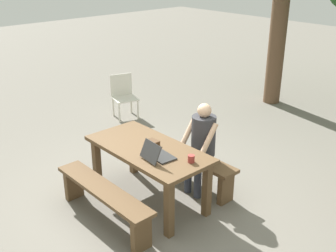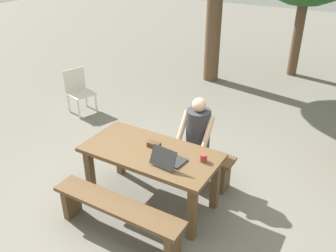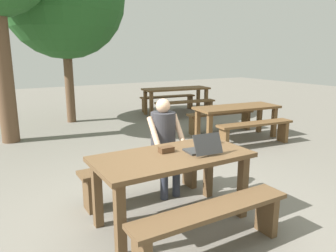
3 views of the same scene
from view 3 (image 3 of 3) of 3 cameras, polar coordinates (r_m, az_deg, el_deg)
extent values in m
plane|color=slate|center=(3.76, 0.70, -16.29)|extent=(30.00, 30.00, 0.00)
cube|color=brown|center=(3.46, 0.73, -5.43)|extent=(1.67, 0.83, 0.05)
cube|color=brown|center=(3.06, -8.43, -16.12)|extent=(0.09, 0.09, 0.72)
cube|color=brown|center=(3.79, 12.97, -10.34)|extent=(0.09, 0.09, 0.72)
cube|color=brown|center=(3.58, -12.32, -11.71)|extent=(0.09, 0.09, 0.72)
cube|color=brown|center=(4.23, 7.10, -7.60)|extent=(0.09, 0.09, 0.72)
cube|color=brown|center=(3.05, 7.82, -14.39)|extent=(1.63, 0.30, 0.05)
cube|color=brown|center=(3.60, 16.96, -14.55)|extent=(0.08, 0.24, 0.42)
cube|color=brown|center=(4.14, -4.37, -6.73)|extent=(1.63, 0.30, 0.05)
cube|color=brown|center=(3.99, -13.72, -11.49)|extent=(0.08, 0.24, 0.42)
cube|color=brown|center=(4.56, 3.81, -7.97)|extent=(0.08, 0.24, 0.42)
cube|color=#2D2D2D|center=(3.58, 5.63, -4.28)|extent=(0.34, 0.26, 0.02)
cube|color=#2D2D2D|center=(3.41, 7.03, -3.18)|extent=(0.33, 0.14, 0.21)
cube|color=black|center=(3.42, 6.97, -3.11)|extent=(0.30, 0.12, 0.19)
cube|color=#4C331E|center=(3.52, -0.31, -4.16)|extent=(0.16, 0.09, 0.06)
cylinder|color=#99332D|center=(3.89, 7.98, -2.39)|extent=(0.08, 0.08, 0.09)
cylinder|color=#333847|center=(4.16, -0.68, -9.74)|extent=(0.10, 0.10, 0.47)
cylinder|color=#333847|center=(4.24, 1.46, -9.26)|extent=(0.10, 0.10, 0.47)
cube|color=#333847|center=(4.18, -0.23, -5.61)|extent=(0.28, 0.28, 0.12)
cylinder|color=#333338|center=(4.16, -0.86, -1.23)|extent=(0.32, 0.32, 0.54)
cylinder|color=#DBAD89|center=(3.99, -2.39, -1.41)|extent=(0.07, 0.32, 0.41)
cylinder|color=#DBAD89|center=(4.16, 1.97, -0.79)|extent=(0.07, 0.32, 0.41)
sphere|color=#DBAD89|center=(4.09, -0.88, 3.57)|extent=(0.18, 0.18, 0.18)
cube|color=brown|center=(9.73, 1.46, 6.56)|extent=(2.06, 0.90, 0.05)
cube|color=brown|center=(9.20, -2.94, 3.73)|extent=(0.10, 0.10, 0.73)
cube|color=brown|center=(9.99, 6.70, 4.40)|extent=(0.10, 0.10, 0.73)
cube|color=brown|center=(9.65, -4.00, 4.15)|extent=(0.10, 0.10, 0.73)
cube|color=brown|center=(10.41, 5.32, 4.77)|extent=(0.10, 0.10, 0.73)
cube|color=brown|center=(9.23, 3.08, 4.26)|extent=(1.82, 0.49, 0.05)
cube|color=brown|center=(8.94, -1.48, 2.47)|extent=(0.11, 0.25, 0.42)
cube|color=brown|center=(9.66, 7.27, 3.16)|extent=(0.11, 0.25, 0.42)
cube|color=brown|center=(10.31, -0.02, 5.19)|extent=(1.82, 0.49, 0.05)
cube|color=brown|center=(10.04, -4.17, 3.61)|extent=(0.11, 0.25, 0.42)
cube|color=brown|center=(10.69, 3.88, 4.18)|extent=(0.11, 0.25, 0.42)
cube|color=brown|center=(7.06, 12.06, 3.21)|extent=(1.90, 0.89, 0.05)
cube|color=brown|center=(6.49, 7.31, -0.63)|extent=(0.10, 0.10, 0.65)
cube|color=brown|center=(7.45, 18.12, 0.60)|extent=(0.10, 0.10, 0.65)
cube|color=brown|center=(6.90, 5.23, 0.24)|extent=(0.10, 0.10, 0.65)
cube|color=brown|center=(7.81, 15.76, 1.30)|extent=(0.10, 0.10, 0.65)
cube|color=brown|center=(6.62, 15.11, 0.40)|extent=(1.67, 0.49, 0.05)
cube|color=brown|center=(6.25, 9.80, -2.29)|extent=(0.11, 0.25, 0.43)
cube|color=brown|center=(7.14, 19.54, -0.95)|extent=(0.11, 0.25, 0.43)
cube|color=brown|center=(7.61, 9.23, 2.28)|extent=(1.67, 0.49, 0.05)
cube|color=brown|center=(7.29, 4.38, 0.05)|extent=(0.11, 0.25, 0.43)
cube|color=brown|center=(8.07, 13.50, 0.98)|extent=(0.11, 0.25, 0.43)
cylinder|color=brown|center=(7.32, -26.92, 8.57)|extent=(0.35, 0.35, 2.91)
cylinder|color=brown|center=(8.91, -17.00, 7.82)|extent=(0.23, 0.23, 2.25)
camera|label=1|loc=(5.48, 64.22, 18.61)|focal=44.12mm
camera|label=2|loc=(3.94, 67.62, 23.62)|focal=38.17mm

